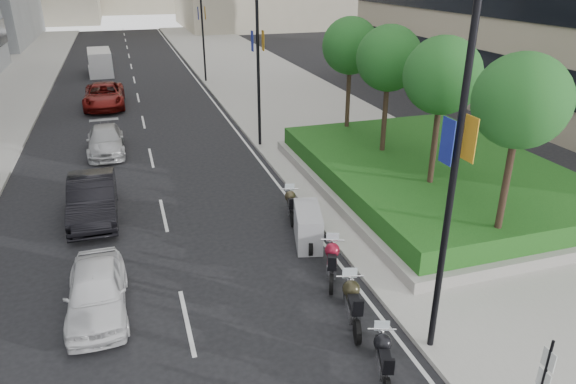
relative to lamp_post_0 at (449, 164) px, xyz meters
name	(u,v)px	position (x,y,z in m)	size (l,w,h in m)	color
sidewalk_right	(279,93)	(4.86, 29.00, -4.99)	(10.00, 100.00, 0.15)	#9E9B93
lane_edge	(211,99)	(-0.44, 29.00, -5.06)	(0.12, 100.00, 0.01)	silver
lane_centre	(139,104)	(-5.64, 29.00, -5.06)	(0.12, 100.00, 0.01)	silver
planter	(432,182)	(5.86, 9.00, -4.72)	(10.00, 14.00, 0.40)	gray
hedge	(434,169)	(5.86, 9.00, -4.12)	(9.40, 13.40, 0.80)	#154213
tree_0	(521,102)	(4.36, 3.00, 0.36)	(2.80, 2.80, 6.30)	#332319
tree_1	(442,76)	(4.36, 7.00, 0.36)	(2.80, 2.80, 6.30)	#332319
tree_2	(389,59)	(4.36, 11.00, 0.36)	(2.80, 2.80, 6.30)	#332319
tree_3	(350,46)	(4.36, 15.00, 0.36)	(2.80, 2.80, 6.30)	#332319
lamp_post_0	(449,164)	(0.00, 0.00, 0.00)	(2.34, 0.45, 9.00)	black
lamp_post_1	(255,52)	(0.00, 17.00, 0.00)	(2.34, 0.45, 9.00)	black
lamp_post_2	(200,20)	(0.00, 35.00, 0.00)	(2.34, 0.45, 9.00)	black
parking_sign	(543,383)	(0.66, -3.00, -3.61)	(0.06, 0.32, 2.50)	black
motorcycle_2	(383,357)	(-1.45, -0.48, -4.52)	(0.89, 1.97, 1.02)	black
motorcycle_3	(352,303)	(-1.30, 1.64, -4.45)	(0.87, 2.26, 1.15)	black
motorcycle_4	(332,262)	(-1.01, 3.82, -4.48)	(1.05, 2.09, 1.10)	black
motorcycle_5	(308,227)	(-0.96, 6.18, -4.43)	(1.35, 2.25, 1.28)	black
motorcycle_6	(291,204)	(-0.90, 8.30, -4.52)	(0.74, 2.02, 1.02)	black
car_a	(97,291)	(-7.94, 4.21, -4.38)	(1.61, 4.00, 1.36)	silver
car_b	(93,198)	(-8.20, 10.63, -4.26)	(1.71, 4.89, 1.61)	black
car_c	(106,141)	(-7.80, 18.57, -4.41)	(1.84, 4.52, 1.31)	#ADADAF
car_d	(104,96)	(-7.95, 28.81, -4.26)	(2.66, 5.77, 1.60)	maroon
delivery_van	(100,63)	(-8.36, 41.45, -4.06)	(2.18, 5.20, 2.15)	silver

